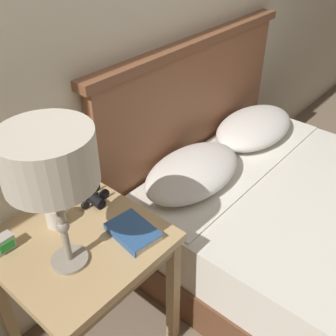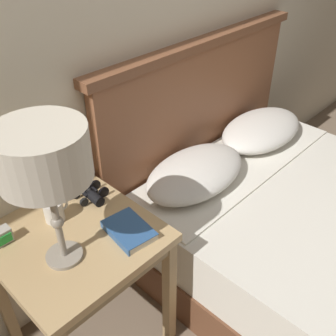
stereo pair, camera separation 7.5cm
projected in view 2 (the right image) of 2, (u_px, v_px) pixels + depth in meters
wall_back at (112, 20)px, 1.60m from camera, size 8.00×0.06×2.60m
nightstand at (77, 252)px, 1.53m from camera, size 0.58×0.58×0.67m
bed at (333, 248)px, 1.94m from camera, size 1.50×2.01×1.13m
table_lamp at (43, 157)px, 1.15m from camera, size 0.29×0.29×0.52m
book_on_nightstand at (129, 230)px, 1.48m from camera, size 0.16×0.21×0.03m
binoculars_pair at (90, 193)px, 1.65m from camera, size 0.14×0.16×0.05m
coffee_mug at (54, 211)px, 1.53m from camera, size 0.10×0.08×0.08m
alarm_clock at (2, 237)px, 1.43m from camera, size 0.07×0.05×0.06m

